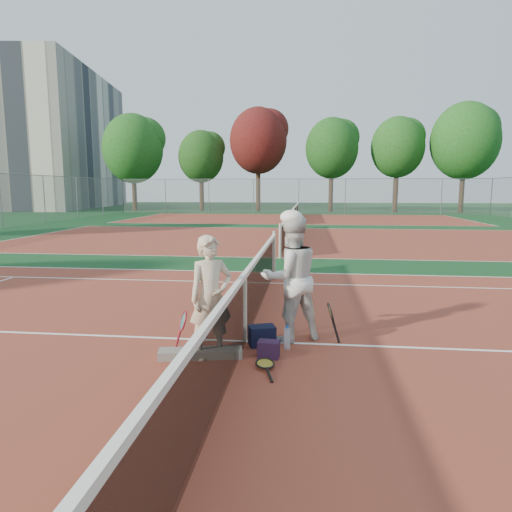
% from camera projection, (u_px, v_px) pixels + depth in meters
% --- Properties ---
extents(ground, '(130.00, 130.00, 0.00)m').
position_uv_depth(ground, '(245.00, 342.00, 6.59)').
color(ground, '#0F3819').
rests_on(ground, ground).
extents(court_main, '(23.77, 10.97, 0.01)m').
position_uv_depth(court_main, '(245.00, 341.00, 6.59)').
color(court_main, maroon).
rests_on(court_main, ground).
extents(court_far_a, '(23.77, 10.97, 0.01)m').
position_uv_depth(court_far_a, '(288.00, 239.00, 19.86)').
color(court_far_a, maroon).
rests_on(court_far_a, ground).
extents(court_far_b, '(23.77, 10.97, 0.01)m').
position_uv_depth(court_far_b, '(296.00, 219.00, 33.12)').
color(court_far_b, maroon).
rests_on(court_far_b, ground).
extents(net_main, '(0.10, 10.98, 1.02)m').
position_uv_depth(net_main, '(245.00, 307.00, 6.52)').
color(net_main, black).
rests_on(net_main, ground).
extents(net_far_a, '(0.10, 10.98, 1.02)m').
position_uv_depth(net_far_a, '(288.00, 227.00, 19.78)').
color(net_far_a, black).
rests_on(net_far_a, ground).
extents(net_far_b, '(0.10, 10.98, 1.02)m').
position_uv_depth(net_far_b, '(296.00, 212.00, 33.05)').
color(net_far_b, black).
rests_on(net_far_b, ground).
extents(fence_back, '(32.00, 0.06, 3.00)m').
position_uv_depth(fence_back, '(299.00, 196.00, 39.78)').
color(fence_back, slate).
rests_on(fence_back, ground).
extents(apartment_block, '(12.96, 23.18, 15.00)m').
position_uv_depth(apartment_block, '(55.00, 141.00, 51.89)').
color(apartment_block, beige).
rests_on(apartment_block, ground).
extents(player_a, '(0.70, 0.65, 1.61)m').
position_uv_depth(player_a, '(211.00, 297.00, 5.87)').
color(player_a, '#C5B299').
rests_on(player_a, ground).
extents(player_b, '(1.11, 1.02, 1.83)m').
position_uv_depth(player_b, '(291.00, 278.00, 6.57)').
color(player_b, silver).
rests_on(player_b, ground).
extents(racket_red, '(0.30, 0.33, 0.58)m').
position_uv_depth(racket_red, '(183.00, 333.00, 6.06)').
color(racket_red, maroon).
rests_on(racket_red, ground).
extents(racket_black_held, '(0.23, 0.29, 0.58)m').
position_uv_depth(racket_black_held, '(330.00, 323.00, 6.49)').
color(racket_black_held, black).
rests_on(racket_black_held, ground).
extents(racket_spare, '(0.42, 0.65, 0.08)m').
position_uv_depth(racket_spare, '(265.00, 365.00, 5.63)').
color(racket_spare, black).
rests_on(racket_spare, ground).
extents(sports_bag_navy, '(0.42, 0.35, 0.28)m').
position_uv_depth(sports_bag_navy, '(262.00, 336.00, 6.41)').
color(sports_bag_navy, black).
rests_on(sports_bag_navy, ground).
extents(sports_bag_purple, '(0.29, 0.21, 0.22)m').
position_uv_depth(sports_bag_purple, '(269.00, 349.00, 5.96)').
color(sports_bag_purple, black).
rests_on(sports_bag_purple, ground).
extents(net_cover_canvas, '(1.11, 0.46, 0.11)m').
position_uv_depth(net_cover_canvas, '(200.00, 353.00, 5.96)').
color(net_cover_canvas, slate).
rests_on(net_cover_canvas, ground).
extents(water_bottle, '(0.09, 0.09, 0.30)m').
position_uv_depth(water_bottle, '(287.00, 339.00, 6.26)').
color(water_bottle, '#C9DFFF').
rests_on(water_bottle, ground).
extents(tree_back_0, '(5.80, 5.80, 9.33)m').
position_uv_depth(tree_back_0, '(133.00, 149.00, 44.17)').
color(tree_back_0, '#382314').
rests_on(tree_back_0, ground).
extents(tree_back_1, '(4.37, 4.37, 7.75)m').
position_uv_depth(tree_back_1, '(201.00, 157.00, 44.21)').
color(tree_back_1, '#382314').
rests_on(tree_back_1, ground).
extents(tree_back_maroon, '(5.42, 5.42, 9.76)m').
position_uv_depth(tree_back_maroon, '(258.00, 141.00, 43.10)').
color(tree_back_maroon, '#382314').
rests_on(tree_back_maroon, ground).
extents(tree_back_3, '(4.88, 4.88, 8.68)m').
position_uv_depth(tree_back_3, '(332.00, 148.00, 42.29)').
color(tree_back_3, '#382314').
rests_on(tree_back_3, ground).
extents(tree_back_4, '(4.87, 4.87, 8.74)m').
position_uv_depth(tree_back_4, '(398.00, 147.00, 42.12)').
color(tree_back_4, '#382314').
rests_on(tree_back_4, ground).
extents(tree_back_5, '(5.96, 5.96, 9.80)m').
position_uv_depth(tree_back_5, '(465.00, 141.00, 40.63)').
color(tree_back_5, '#382314').
rests_on(tree_back_5, ground).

